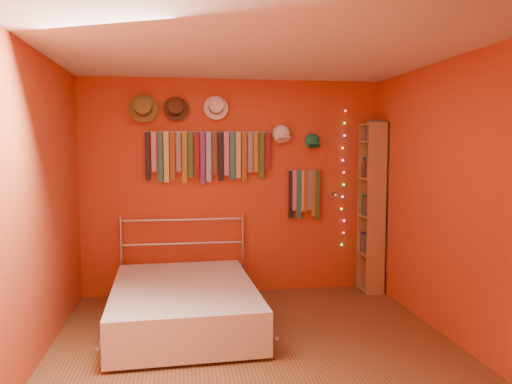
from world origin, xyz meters
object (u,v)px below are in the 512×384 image
tie_rack (208,154)px  reading_lamp (335,195)px  bed (184,304)px  bookshelf (375,206)px

tie_rack → reading_lamp: size_ratio=5.12×
bed → bookshelf: bearing=18.6°
bookshelf → bed: bookshelf is taller
bookshelf → bed: (-2.26, -0.87, -0.80)m
reading_lamp → bed: bearing=-153.9°
bookshelf → bed: bearing=-159.0°
tie_rack → reading_lamp: (1.47, -0.16, -0.48)m
tie_rack → bookshelf: bearing=-4.5°
tie_rack → bed: tie_rack is taller
tie_rack → bookshelf: size_ratio=0.72×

